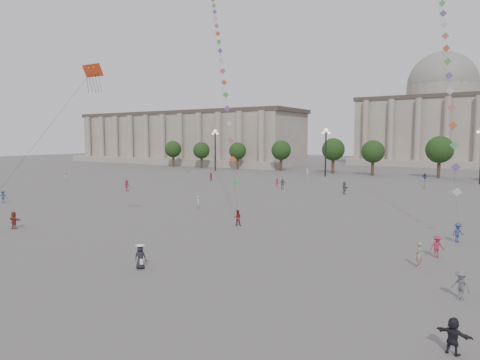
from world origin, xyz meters
The scene contains 28 objects.
ground centered at (0.00, 0.00, 0.00)m, with size 360.00×360.00×0.00m, color #5B5856.
hall_west centered at (-75.00, 93.89, 8.43)m, with size 84.00×26.22×17.20m.
hall_central centered at (0.00, 129.22, 14.23)m, with size 48.30×34.30×35.50m.
tree_row centered at (0.00, 78.00, 5.39)m, with size 137.12×5.12×8.00m.
lamp_post_far_west centered at (-45.00, 70.00, 7.35)m, with size 2.00×0.90×10.65m.
lamp_post_mid_west centered at (-15.00, 70.00, 7.35)m, with size 2.00×0.90×10.65m.
person_crowd_0 centered at (5.83, 68.00, 0.93)m, with size 1.09×0.46×1.86m, color navy.
person_crowd_1 centered at (-56.00, 33.82, 0.74)m, with size 0.72×0.56×1.48m, color silver.
person_crowd_2 centered at (-32.34, 28.09, 0.91)m, with size 1.18×0.68×1.82m, color maroon.
person_crowd_3 centered at (18.12, -1.51, 0.75)m, with size 1.40×0.45×1.51m, color black.
person_crowd_4 centered at (7.33, 57.88, 0.82)m, with size 1.52×0.48×1.63m, color silver.
person_crowd_5 centered at (-36.73, 10.62, 0.84)m, with size 1.08×0.62×1.67m, color #325071.
person_crowd_6 centered at (17.79, 5.07, 0.80)m, with size 1.03×0.59×1.59m, color #5C5C60.
person_crowd_8 centered at (15.54, 13.11, 0.82)m, with size 1.06×0.61×1.64m, color #9C2A42.
person_crowd_10 centered at (-18.35, 68.00, 0.92)m, with size 0.67×0.44×1.84m, color silver.
person_crowd_12 centered at (-1.55, 43.38, 0.96)m, with size 1.77×0.56×1.91m, color slate.
person_crowd_13 centered at (-11.61, 20.18, 0.83)m, with size 0.60×0.40×1.66m, color #AFB0AB.
person_crowd_16 centered at (-12.27, 43.65, 0.93)m, with size 1.09×0.45×1.86m, color slate.
person_crowd_17 centered at (-14.69, 46.42, 0.74)m, with size 0.96×0.55×1.49m, color #97293F.
person_crowd_18 centered at (-30.61, 48.44, 0.84)m, with size 0.81×0.63×1.67m, color maroon.
person_crowd_20 centered at (14.84, 9.93, 0.85)m, with size 0.62×0.41×1.70m, color gray.
person_crowd_21 centered at (-43.62, 57.19, 0.75)m, with size 0.97×0.56×1.50m, color gray.
tourist_2 centered at (-19.55, 2.27, 0.82)m, with size 1.53×0.49×1.65m, color maroon.
kite_flyer_0 centered at (-2.61, 14.87, 0.78)m, with size 0.75×0.59×1.55m, color maroon.
kite_flyer_1 centered at (16.31, 18.94, 0.82)m, with size 1.06×0.61×1.64m, color navy.
hat_person centered at (-0.47, -0.19, 0.83)m, with size 0.90×0.77×1.69m.
dragon_kite centered at (-11.27, 5.11, 13.57)m, with size 4.26×3.95×16.00m.
kite_train_west centered at (-19.33, 34.74, 25.82)m, with size 31.89×37.24×66.67m.
Camera 1 is at (19.71, -19.73, 8.57)m, focal length 32.00 mm.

